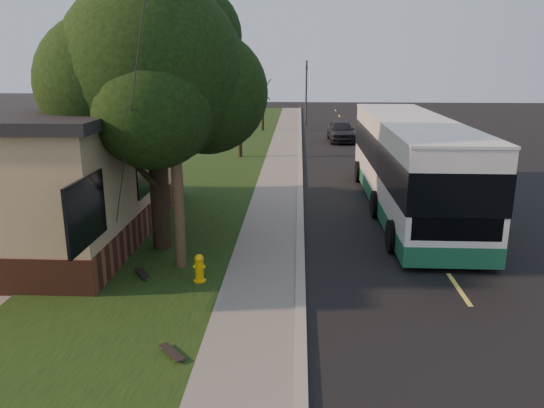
{
  "coord_description": "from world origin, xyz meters",
  "views": [
    {
      "loc": [
        -0.09,
        -12.56,
        5.62
      ],
      "look_at": [
        -0.85,
        2.43,
        1.5
      ],
      "focal_mm": 35.0,
      "sensor_mm": 36.0,
      "label": 1
    }
  ],
  "objects": [
    {
      "name": "dumpster",
      "position": [
        -7.95,
        2.9,
        0.7
      ],
      "size": [
        1.59,
        1.31,
        1.31
      ],
      "color": "black",
      "rests_on": "building_lot"
    },
    {
      "name": "leafy_tree",
      "position": [
        -4.17,
        2.65,
        5.17
      ],
      "size": [
        6.3,
        6.0,
        7.8
      ],
      "color": "black",
      "rests_on": "grass_verge"
    },
    {
      "name": "transit_bus",
      "position": [
        4.1,
        7.32,
        1.86
      ],
      "size": [
        2.98,
        12.93,
        3.49
      ],
      "color": "silver",
      "rests_on": "ground"
    },
    {
      "name": "distant_car",
      "position": [
        2.87,
        24.8,
        0.74
      ],
      "size": [
        1.88,
        4.38,
        1.48
      ],
      "primitive_type": "imported",
      "rotation": [
        0.0,
        0.0,
        0.03
      ],
      "color": "black",
      "rests_on": "ground"
    },
    {
      "name": "skateboard_spare",
      "position": [
        -2.5,
        -3.53,
        0.12
      ],
      "size": [
        0.65,
        0.72,
        0.07
      ],
      "color": "black",
      "rests_on": "grass_verge"
    },
    {
      "name": "utility_pole",
      "position": [
        -3.31,
        0.99,
        4.63
      ],
      "size": [
        2.86,
        3.21,
        9.07
      ],
      "color": "#473321",
      "rests_on": "ground"
    },
    {
      "name": "sidewalk",
      "position": [
        -1.0,
        10.0,
        0.04
      ],
      "size": [
        2.0,
        80.0,
        0.08
      ],
      "primitive_type": "cube",
      "color": "slate",
      "rests_on": "ground"
    },
    {
      "name": "traffic_signal",
      "position": [
        0.5,
        34.0,
        3.16
      ],
      "size": [
        0.18,
        0.22,
        5.5
      ],
      "color": "#2D2D30",
      "rests_on": "ground"
    },
    {
      "name": "skateboard_main",
      "position": [
        -4.19,
        0.29,
        0.13
      ],
      "size": [
        0.62,
        0.82,
        0.08
      ],
      "color": "black",
      "rests_on": "grass_verge"
    },
    {
      "name": "bare_tree_far",
      "position": [
        -3.0,
        30.0,
        2.0
      ],
      "size": [
        1.38,
        1.21,
        4.03
      ],
      "color": "black",
      "rests_on": "grass_verge"
    },
    {
      "name": "skateboarder",
      "position": [
        -4.21,
        2.52,
        0.89
      ],
      "size": [
        0.7,
        0.7,
        1.64
      ],
      "primitive_type": "imported",
      "rotation": [
        0.0,
        0.0,
        2.37
      ],
      "color": "#480E14",
      "rests_on": "grass_verge"
    },
    {
      "name": "ground",
      "position": [
        0.0,
        0.0,
        0.0
      ],
      "size": [
        120.0,
        120.0,
        0.0
      ],
      "primitive_type": "plane",
      "color": "black",
      "rests_on": "ground"
    },
    {
      "name": "curb",
      "position": [
        0.0,
        10.0,
        0.06
      ],
      "size": [
        0.25,
        80.0,
        0.12
      ],
      "primitive_type": "cube",
      "color": "gray",
      "rests_on": "ground"
    },
    {
      "name": "road",
      "position": [
        4.0,
        10.0,
        0.01
      ],
      "size": [
        8.0,
        80.0,
        0.01
      ],
      "primitive_type": "cube",
      "color": "black",
      "rests_on": "ground"
    },
    {
      "name": "grass_verge",
      "position": [
        -4.5,
        10.0,
        0.04
      ],
      "size": [
        5.0,
        80.0,
        0.07
      ],
      "primitive_type": "cube",
      "color": "black",
      "rests_on": "ground"
    },
    {
      "name": "bare_tree_near",
      "position": [
        -3.5,
        18.0,
        2.15
      ],
      "size": [
        1.38,
        1.21,
        4.31
      ],
      "color": "black",
      "rests_on": "grass_verge"
    },
    {
      "name": "fire_hydrant",
      "position": [
        -2.6,
        0.0,
        0.43
      ],
      "size": [
        0.32,
        0.32,
        0.74
      ],
      "color": "#F7B50D",
      "rests_on": "grass_verge"
    }
  ]
}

